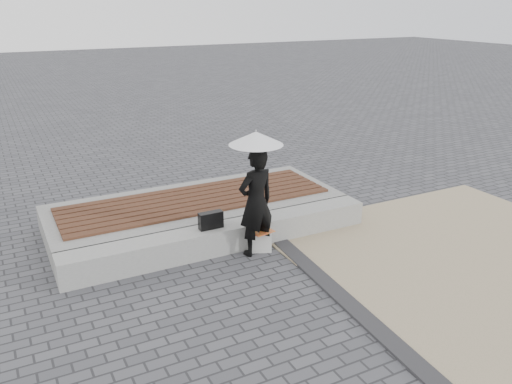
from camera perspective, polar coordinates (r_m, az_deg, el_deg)
ground at (r=7.03m, az=2.05°, el=-11.26°), size 80.00×80.00×0.00m
terrazzo_zone at (r=8.59m, az=22.89°, el=-6.77°), size 5.00×5.00×0.02m
edging_band at (r=7.03m, az=9.55°, el=-11.41°), size 0.61×5.20×0.04m
seating_ledge at (r=8.20m, az=-3.44°, el=-4.89°), size 5.00×0.45×0.40m
timber_platform at (r=9.23m, az=-6.49°, el=-2.08°), size 5.00×2.00×0.40m
timber_decking at (r=9.15m, az=-6.55°, el=-0.81°), size 4.60×1.40×0.04m
woman at (r=7.80m, az=0.00°, el=-1.14°), size 0.67×0.50×1.67m
parasol at (r=7.50m, az=0.00°, el=5.86°), size 0.79×0.79×1.01m
handbag at (r=7.98m, az=-4.93°, el=-3.07°), size 0.37×0.13×0.26m
canvas_tote at (r=8.11m, az=0.49°, el=-5.34°), size 0.36×0.26×0.35m
magazine at (r=8.00m, az=0.66°, el=-4.30°), size 0.37×0.30×0.01m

